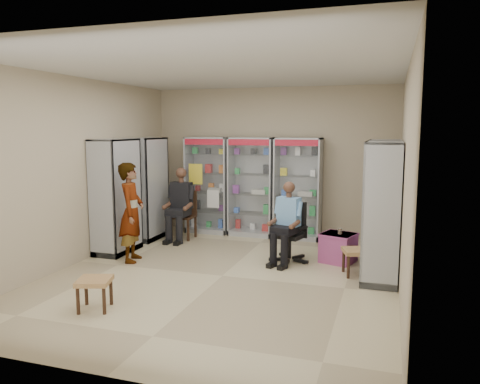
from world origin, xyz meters
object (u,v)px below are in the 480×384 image
(office_chair, at_px, (290,232))
(pink_trunk, at_px, (338,248))
(cabinet_back_mid, at_px, (252,187))
(woven_stool_b, at_px, (95,294))
(seated_shopkeeper, at_px, (289,225))
(cabinet_left_far, at_px, (147,189))
(woven_stool_a, at_px, (357,262))
(cabinet_back_right, at_px, (298,189))
(cabinet_right_far, at_px, (383,201))
(cabinet_right_near, at_px, (382,212))
(cabinet_left_near, at_px, (116,196))
(wooden_chair, at_px, (183,215))
(cabinet_back_left, at_px, (208,185))
(standing_man, at_px, (131,212))

(office_chair, xyz_separation_m, pink_trunk, (0.77, 0.21, -0.25))
(cabinet_back_mid, distance_m, woven_stool_b, 4.55)
(cabinet_back_mid, xyz_separation_m, seated_shopkeeper, (1.14, -1.72, -0.37))
(cabinet_left_far, distance_m, woven_stool_a, 4.36)
(cabinet_back_right, relative_size, office_chair, 2.03)
(cabinet_right_far, xyz_separation_m, pink_trunk, (-0.67, -0.33, -0.76))
(cabinet_back_mid, relative_size, cabinet_right_near, 1.00)
(cabinet_back_mid, distance_m, cabinet_left_near, 2.77)
(cabinet_right_near, height_order, pink_trunk, cabinet_right_near)
(office_chair, bearing_deg, woven_stool_a, -4.27)
(wooden_chair, bearing_deg, cabinet_back_mid, 31.31)
(cabinet_back_left, distance_m, office_chair, 2.73)
(cabinet_back_left, height_order, cabinet_right_near, same)
(cabinet_back_mid, height_order, office_chair, cabinet_back_mid)
(cabinet_right_far, height_order, woven_stool_b, cabinet_right_far)
(cabinet_left_near, xyz_separation_m, standing_man, (0.54, -0.40, -0.18))
(woven_stool_b, bearing_deg, cabinet_back_mid, 81.32)
(cabinet_right_far, bearing_deg, cabinet_left_far, 87.43)
(cabinet_right_near, relative_size, cabinet_left_near, 1.00)
(cabinet_back_left, height_order, cabinet_right_far, same)
(cabinet_back_right, height_order, wooden_chair, cabinet_back_right)
(pink_trunk, xyz_separation_m, woven_stool_b, (-2.59, -2.97, -0.05))
(cabinet_back_mid, bearing_deg, pink_trunk, -37.33)
(cabinet_back_mid, relative_size, standing_man, 1.22)
(cabinet_right_near, distance_m, cabinet_left_far, 4.65)
(woven_stool_a, bearing_deg, cabinet_right_near, -25.47)
(cabinet_back_right, bearing_deg, standing_man, -133.31)
(cabinet_back_right, bearing_deg, cabinet_right_near, -53.84)
(cabinet_left_far, relative_size, woven_stool_a, 5.04)
(cabinet_right_far, bearing_deg, cabinet_back_mid, 66.35)
(cabinet_right_far, height_order, seated_shopkeeper, cabinet_right_far)
(cabinet_back_mid, relative_size, wooden_chair, 2.13)
(cabinet_left_near, distance_m, pink_trunk, 3.91)
(wooden_chair, xyz_separation_m, seated_shopkeeper, (2.34, -0.99, 0.16))
(wooden_chair, bearing_deg, woven_stool_b, -81.92)
(cabinet_back_right, bearing_deg, cabinet_left_near, -144.35)
(wooden_chair, distance_m, woven_stool_a, 3.71)
(cabinet_left_near, height_order, standing_man, cabinet_left_near)
(pink_trunk, relative_size, woven_stool_b, 1.28)
(cabinet_back_mid, height_order, cabinet_left_near, same)
(cabinet_back_right, height_order, seated_shopkeeper, cabinet_back_right)
(cabinet_right_far, bearing_deg, woven_stool_b, 135.34)
(wooden_chair, bearing_deg, woven_stool_a, -21.27)
(cabinet_right_near, xyz_separation_m, cabinet_left_near, (-4.46, 0.20, 0.00))
(cabinet_back_left, bearing_deg, wooden_chair, -108.90)
(cabinet_right_near, relative_size, cabinet_left_far, 1.00)
(seated_shopkeeper, xyz_separation_m, woven_stool_a, (1.11, -0.35, -0.43))
(cabinet_back_right, height_order, cabinet_right_far, same)
(cabinet_left_near, bearing_deg, seated_shopkeeper, 95.81)
(cabinet_back_left, height_order, woven_stool_a, cabinet_back_left)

